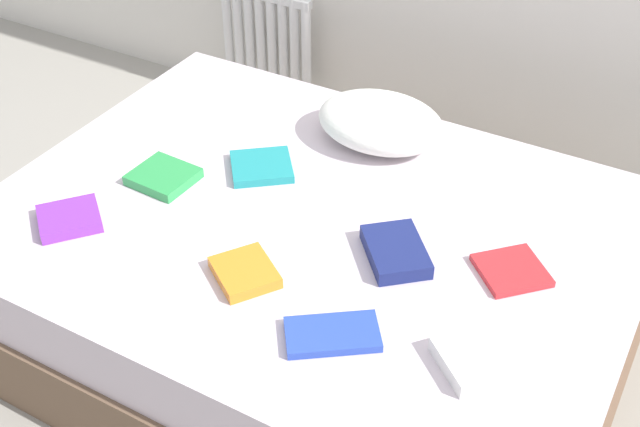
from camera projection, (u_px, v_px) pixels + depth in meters
The scene contains 12 objects.
ground_plane at pixel (313, 330), 2.81m from camera, with size 8.00×8.00×0.00m, color #9E998E.
bed at pixel (313, 277), 2.66m from camera, with size 2.00×1.50×0.50m.
radiator at pixel (266, 40), 3.77m from camera, with size 0.48×0.04×0.47m.
pillow at pixel (380, 122), 2.79m from camera, with size 0.45×0.34×0.16m, color white.
textbook_purple at pixel (69, 219), 2.47m from camera, with size 0.18×0.16×0.04m, color purple.
textbook_green at pixel (163, 177), 2.64m from camera, with size 0.19×0.18×0.03m, color green.
textbook_red at pixel (511, 270), 2.29m from camera, with size 0.18×0.18×0.02m, color red.
textbook_white at pixel (471, 360), 2.01m from camera, with size 0.17×0.15×0.04m, color white.
textbook_blue at pixel (332, 334), 2.09m from camera, with size 0.24×0.13×0.02m, color #2847B7.
textbook_navy at pixel (396, 252), 2.34m from camera, with size 0.22×0.16×0.05m, color navy.
textbook_orange at pixel (245, 272), 2.27m from camera, with size 0.18×0.16×0.03m, color orange.
textbook_teal at pixel (262, 167), 2.69m from camera, with size 0.20×0.19×0.03m, color teal.
Camera 1 is at (0.99, -1.70, 2.05)m, focal length 45.45 mm.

